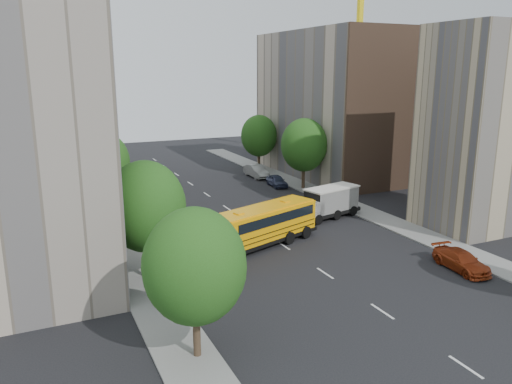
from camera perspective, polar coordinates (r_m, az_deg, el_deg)
ground at (r=40.86m, az=1.85°, el=-5.28°), size 120.00×120.00×0.00m
sidewalk_left at (r=42.07m, az=-15.54°, el=-5.14°), size 3.00×80.00×0.12m
sidewalk_right at (r=50.69m, az=10.99°, el=-1.65°), size 3.00×80.00×0.12m
lane_markings at (r=49.58m, az=-3.33°, el=-1.83°), size 0.15×64.00×0.01m
building_left_cream at (r=40.62m, az=-25.84°, el=7.71°), size 10.00×26.00×20.00m
building_left_redbrick at (r=62.86m, az=-25.37°, el=6.23°), size 10.00×15.00×13.00m
building_left_near at (r=30.37m, az=-25.68°, el=3.23°), size 10.00×7.00×17.00m
building_right_near at (r=46.62m, az=24.95°, el=6.56°), size 10.00×7.00×17.00m
building_right_far at (r=65.10m, az=8.31°, el=9.84°), size 10.00×22.00×18.00m
building_right_sidewall at (r=56.22m, az=14.47°, el=8.94°), size 10.10×0.30×18.00m
street_tree_0 at (r=23.15m, az=-7.03°, el=-8.43°), size 4.80×4.80×7.41m
street_tree_1 at (r=32.25m, az=-12.53°, el=-1.64°), size 5.12×5.12×7.90m
street_tree_2 at (r=49.63m, az=-17.07°, el=3.31°), size 4.99×4.99×7.71m
street_tree_4 at (r=56.78m, az=5.51°, el=5.37°), size 5.25×5.25×8.10m
street_tree_5 at (r=67.36m, az=0.34°, el=6.44°), size 4.86×4.86×7.51m
school_bus at (r=38.27m, az=0.16°, el=-3.83°), size 11.38×6.09×3.16m
safari_truck at (r=46.42m, az=8.25°, el=-1.13°), size 6.98×3.81×2.84m
parked_car_0 at (r=31.44m, az=-8.46°, el=-10.20°), size 1.66×3.83×1.29m
parked_car_1 at (r=43.27m, az=-13.27°, el=-3.64°), size 1.45×4.01×1.32m
parked_car_2 at (r=58.12m, az=-16.51°, el=0.74°), size 2.96×5.77×1.56m
parked_car_3 at (r=37.17m, az=22.42°, el=-7.27°), size 2.24×4.68×1.31m
parked_car_4 at (r=58.55m, az=2.40°, el=1.28°), size 1.89×4.02×1.33m
parked_car_5 at (r=63.53m, az=0.05°, el=2.41°), size 1.70×4.82×1.58m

